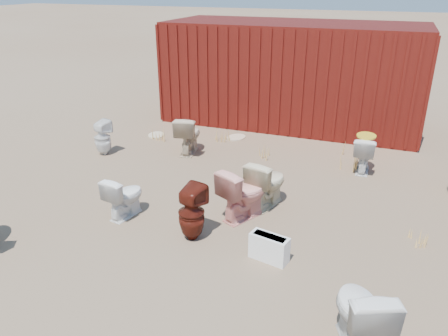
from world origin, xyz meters
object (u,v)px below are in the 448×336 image
(shipping_container, at_px, (292,74))
(toilet_front_pink, at_px, (244,193))
(toilet_back_yellowlid, at_px, (364,154))
(toilet_front_e, at_px, (360,314))
(toilet_front_maroon, at_px, (192,213))
(loose_tank, at_px, (269,248))
(toilet_back_beige_right, at_px, (267,183))
(toilet_front_c, at_px, (124,196))
(toilet_back_a, at_px, (102,138))
(toilet_back_beige_left, at_px, (188,135))

(shipping_container, bearing_deg, toilet_front_pink, -84.50)
(toilet_front_pink, bearing_deg, toilet_back_yellowlid, -94.79)
(toilet_front_pink, xyz_separation_m, toilet_front_e, (1.85, -2.01, -0.00))
(toilet_front_maroon, xyz_separation_m, loose_tank, (1.13, -0.10, -0.22))
(toilet_back_beige_right, bearing_deg, toilet_front_e, 137.84)
(toilet_front_e, bearing_deg, toilet_front_pink, -70.76)
(toilet_front_c, relative_size, toilet_back_a, 0.91)
(toilet_front_pink, xyz_separation_m, toilet_back_beige_right, (0.21, 0.50, -0.01))
(toilet_front_c, height_order, toilet_front_maroon, toilet_front_maroon)
(toilet_front_maroon, bearing_deg, toilet_front_c, 2.11)
(loose_tank, bearing_deg, toilet_back_beige_right, 119.48)
(toilet_front_pink, distance_m, toilet_front_c, 1.79)
(toilet_front_pink, xyz_separation_m, toilet_back_beige_left, (-1.92, 2.14, -0.01))
(shipping_container, height_order, toilet_back_beige_left, shipping_container)
(toilet_front_c, height_order, loose_tank, toilet_front_c)
(shipping_container, height_order, toilet_back_beige_right, shipping_container)
(toilet_front_c, xyz_separation_m, toilet_back_beige_right, (1.89, 1.10, 0.06))
(toilet_front_maroon, bearing_deg, toilet_back_a, -24.27)
(toilet_front_c, height_order, toilet_back_yellowlid, toilet_back_yellowlid)
(shipping_container, xyz_separation_m, toilet_front_c, (-1.19, -5.65, -0.87))
(toilet_front_maroon, height_order, toilet_back_beige_right, toilet_front_maroon)
(toilet_front_c, xyz_separation_m, loose_tank, (2.34, -0.31, -0.15))
(shipping_container, distance_m, toilet_back_beige_left, 3.35)
(toilet_front_pink, height_order, loose_tank, toilet_front_pink)
(shipping_container, bearing_deg, toilet_back_yellowlid, -52.43)
(toilet_back_a, bearing_deg, toilet_back_beige_left, -142.04)
(toilet_back_yellowlid, height_order, loose_tank, toilet_back_yellowlid)
(toilet_front_maroon, xyz_separation_m, toilet_back_beige_right, (0.68, 1.31, -0.01))
(toilet_front_pink, relative_size, toilet_back_a, 1.12)
(toilet_back_a, bearing_deg, toilet_front_c, 145.91)
(toilet_front_c, distance_m, toilet_front_maroon, 1.23)
(toilet_back_beige_left, height_order, loose_tank, toilet_back_beige_left)
(toilet_back_a, distance_m, toilet_back_yellowlid, 5.13)
(toilet_front_pink, height_order, toilet_front_e, same)
(loose_tank, bearing_deg, toilet_back_yellowlid, 87.66)
(toilet_back_beige_right, bearing_deg, toilet_back_beige_left, -22.68)
(toilet_front_e, bearing_deg, toilet_back_beige_left, -71.15)
(toilet_back_beige_left, bearing_deg, toilet_back_a, 14.96)
(toilet_front_maroon, height_order, loose_tank, toilet_front_maroon)
(toilet_back_yellowlid, bearing_deg, toilet_front_pink, 57.02)
(toilet_back_a, bearing_deg, toilet_back_beige_right, 179.88)
(toilet_back_a, relative_size, toilet_back_beige_left, 0.92)
(toilet_front_pink, bearing_deg, loose_tank, 152.97)
(toilet_back_a, height_order, toilet_back_beige_right, toilet_back_beige_right)
(toilet_back_beige_right, distance_m, loose_tank, 1.50)
(toilet_front_maroon, bearing_deg, toilet_back_beige_right, -105.57)
(toilet_back_yellowlid, xyz_separation_m, loose_tank, (-0.86, -3.36, -0.17))
(toilet_back_a, distance_m, loose_tank, 4.78)
(toilet_front_pink, xyz_separation_m, loose_tank, (0.66, -0.91, -0.23))
(toilet_front_pink, distance_m, toilet_back_a, 3.79)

